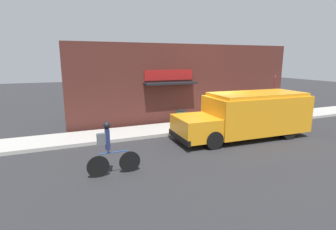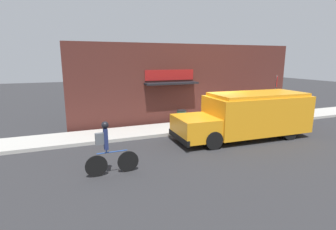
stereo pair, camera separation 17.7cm
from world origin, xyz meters
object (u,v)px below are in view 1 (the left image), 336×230
at_px(school_bus, 248,115).
at_px(stop_sign_post, 274,90).
at_px(trash_bin, 181,117).
at_px(cyclist, 110,150).

distance_m(school_bus, stop_sign_post, 4.16).
bearing_deg(trash_bin, stop_sign_post, -11.08).
xyz_separation_m(school_bus, stop_sign_post, (3.54, 2.06, 0.78)).
bearing_deg(school_bus, cyclist, -163.86).
relative_size(school_bus, trash_bin, 8.66).
relative_size(cyclist, stop_sign_post, 0.69).
height_order(school_bus, stop_sign_post, stop_sign_post).
height_order(school_bus, trash_bin, school_bus).
height_order(cyclist, trash_bin, cyclist).
xyz_separation_m(stop_sign_post, trash_bin, (-5.53, 1.08, -1.35)).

